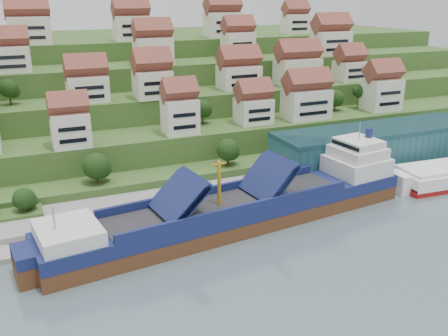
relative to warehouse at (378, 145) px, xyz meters
name	(u,v)px	position (x,y,z in m)	size (l,w,h in m)	color
ground	(229,227)	(-52.00, -17.00, -7.20)	(300.00, 300.00, 0.00)	slate
quay	(278,185)	(-32.00, -2.00, -6.10)	(180.00, 14.00, 2.20)	gray
hillside	(121,92)	(-52.00, 86.55, 3.46)	(260.00, 128.00, 31.00)	#2D4C1E
hillside_village	(151,71)	(-51.07, 43.56, 17.32)	(159.91, 64.48, 28.91)	silver
hillside_trees	(134,114)	(-61.00, 25.62, 8.68)	(141.36, 62.43, 31.17)	#1C3C14
warehouse	(378,145)	(0.00, 0.00, 0.00)	(60.00, 15.00, 10.00)	#205058
flagpole	(282,170)	(-33.89, -7.00, -0.32)	(1.28, 0.16, 8.00)	gray
cargo_ship	(246,209)	(-48.02, -16.87, -3.79)	(82.25, 22.41, 18.08)	#542F19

